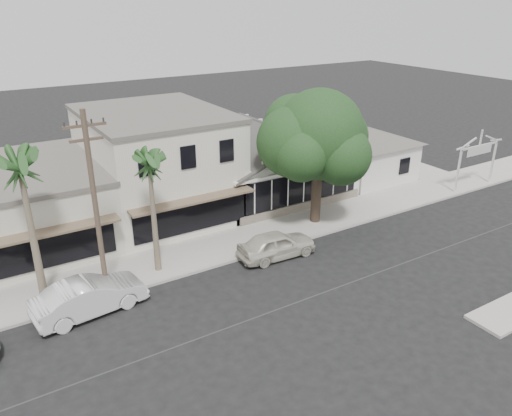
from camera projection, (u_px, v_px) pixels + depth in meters
ground at (324, 293)px, 24.14m from camera, size 140.00×140.00×0.00m
sidewalk_north at (118, 275)px, 25.52m from camera, size 90.00×3.50×0.15m
corner_shop at (270, 159)px, 35.31m from camera, size 10.40×8.60×5.10m
side_cottage at (364, 159)px, 38.96m from camera, size 6.00×6.00×3.00m
arch_sign at (479, 148)px, 35.98m from camera, size 4.12×0.12×3.95m
row_building_near at (157, 165)px, 31.98m from camera, size 8.00×10.00×6.50m
row_building_midnear at (7, 211)px, 28.07m from camera, size 10.00×10.00×4.20m
utility_pole at (95, 204)px, 21.98m from camera, size 1.80×0.24×9.00m
car_0 at (277, 244)px, 27.19m from camera, size 4.49×2.01×1.50m
car_1 at (90, 297)px, 22.33m from camera, size 5.16×2.31×1.65m
shade_tree at (316, 137)px, 29.61m from camera, size 7.60×6.87×8.43m
palm_east at (149, 164)px, 23.68m from camera, size 2.90×2.90×6.91m
palm_mid at (19, 165)px, 20.83m from camera, size 2.87×2.87×7.89m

